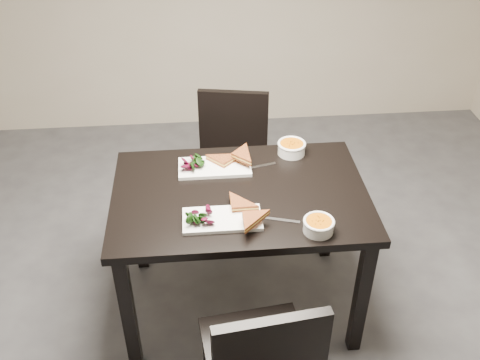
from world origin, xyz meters
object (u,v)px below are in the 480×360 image
at_px(chair_near, 262,360).
at_px(soup_bowl_far, 292,147).
at_px(chair_far, 232,154).
at_px(plate_far, 215,167).
at_px(soup_bowl_near, 319,225).
at_px(table, 240,209).
at_px(plate_near, 222,219).

relative_size(chair_near, soup_bowl_far, 5.79).
xyz_separation_m(chair_far, plate_far, (-0.12, -0.53, 0.27)).
distance_m(chair_far, soup_bowl_near, 1.12).
xyz_separation_m(table, plate_far, (-0.11, 0.21, 0.11)).
bearing_deg(chair_far, soup_bowl_far, -46.23).
relative_size(table, soup_bowl_near, 8.89).
distance_m(soup_bowl_near, plate_far, 0.66).
xyz_separation_m(plate_near, plate_far, (-0.01, 0.41, 0.00)).
bearing_deg(chair_far, chair_near, -79.27).
distance_m(chair_far, soup_bowl_far, 0.59).
bearing_deg(chair_near, plate_near, 95.27).
relative_size(soup_bowl_near, plate_far, 0.38).
height_order(table, plate_near, plate_near).
height_order(chair_near, soup_bowl_far, chair_near).
xyz_separation_m(chair_near, chair_far, (-0.01, 1.48, 0.00)).
distance_m(chair_near, soup_bowl_far, 1.13).
xyz_separation_m(plate_far, soup_bowl_far, (0.40, 0.10, 0.03)).
bearing_deg(plate_near, table, 64.50).
bearing_deg(soup_bowl_near, chair_far, 105.74).
bearing_deg(soup_bowl_near, plate_far, 129.13).
relative_size(chair_near, chair_far, 1.00).
distance_m(plate_near, soup_bowl_far, 0.64).
height_order(plate_far, soup_bowl_far, soup_bowl_far).
relative_size(chair_far, soup_bowl_far, 5.79).
height_order(chair_near, plate_near, chair_near).
bearing_deg(table, plate_near, -115.50).
xyz_separation_m(chair_near, plate_far, (-0.13, 0.95, 0.27)).
height_order(soup_bowl_near, soup_bowl_far, soup_bowl_far).
xyz_separation_m(table, plate_near, (-0.10, -0.20, 0.11)).
height_order(plate_near, soup_bowl_far, soup_bowl_far).
bearing_deg(chair_near, chair_far, 83.26).
bearing_deg(soup_bowl_near, soup_bowl_far, 91.30).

